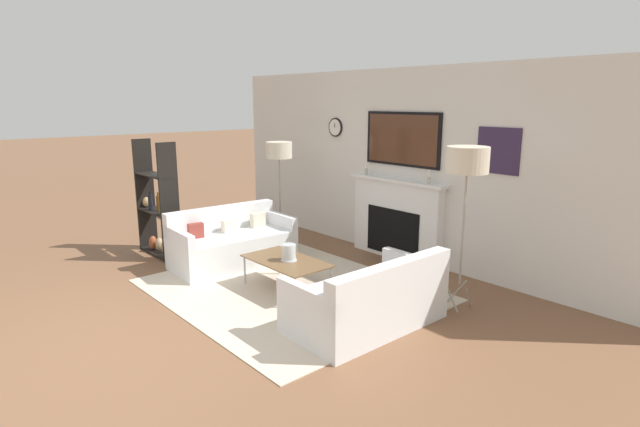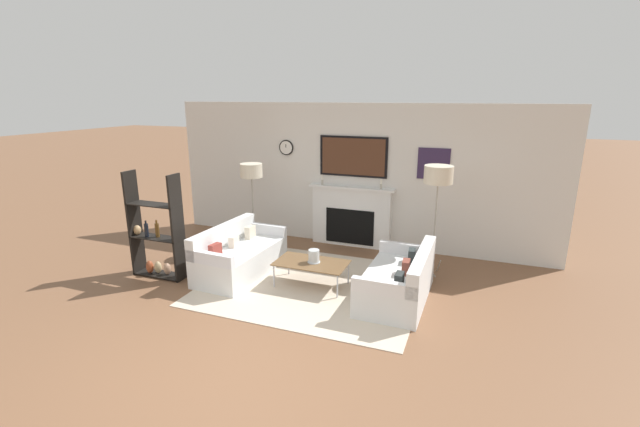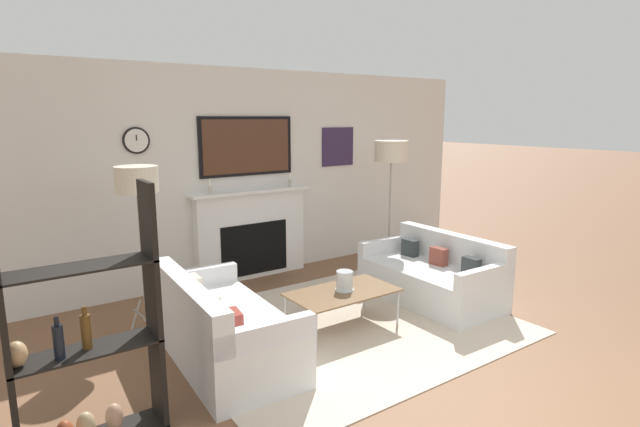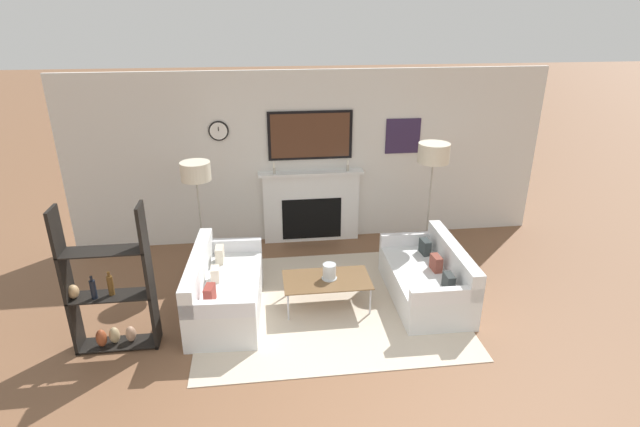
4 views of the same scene
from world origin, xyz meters
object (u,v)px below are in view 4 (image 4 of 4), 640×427
(hurricane_candle, at_px, (329,272))
(floor_lamp_right, at_px, (434,154))
(shelf_unit, at_px, (109,292))
(couch_right, at_px, (428,279))
(floor_lamp_left, at_px, (196,173))
(couch_left, at_px, (223,291))
(coffee_table, at_px, (327,281))

(hurricane_candle, bearing_deg, floor_lamp_right, 34.29)
(floor_lamp_right, bearing_deg, shelf_unit, -158.20)
(couch_right, relative_size, shelf_unit, 0.95)
(shelf_unit, bearing_deg, floor_lamp_left, 63.30)
(couch_right, xyz_separation_m, shelf_unit, (-3.79, -0.54, 0.43))
(couch_left, distance_m, floor_lamp_left, 1.66)
(floor_lamp_left, height_order, shelf_unit, shelf_unit)
(floor_lamp_left, relative_size, shelf_unit, 0.97)
(couch_right, relative_size, floor_lamp_left, 0.98)
(couch_left, bearing_deg, hurricane_candle, -0.52)
(couch_right, distance_m, coffee_table, 1.34)
(couch_right, distance_m, floor_lamp_left, 3.39)
(floor_lamp_right, bearing_deg, floor_lamp_left, -180.00)
(couch_right, bearing_deg, floor_lamp_left, 159.54)
(couch_left, relative_size, floor_lamp_left, 1.03)
(couch_left, bearing_deg, floor_lamp_right, 20.44)
(floor_lamp_right, bearing_deg, coffee_table, -145.90)
(couch_left, xyz_separation_m, shelf_unit, (-1.16, -0.55, 0.41))
(floor_lamp_left, bearing_deg, hurricane_candle, -33.88)
(couch_left, xyz_separation_m, coffee_table, (1.29, -0.03, 0.07))
(floor_lamp_left, bearing_deg, couch_right, -20.46)
(floor_lamp_left, bearing_deg, shelf_unit, -116.70)
(coffee_table, distance_m, floor_lamp_left, 2.27)
(floor_lamp_left, distance_m, shelf_unit, 2.01)
(floor_lamp_left, bearing_deg, coffee_table, -34.80)
(floor_lamp_right, bearing_deg, hurricane_candle, -145.71)
(couch_left, relative_size, shelf_unit, 1.00)
(couch_left, distance_m, hurricane_candle, 1.34)
(hurricane_candle, bearing_deg, couch_left, 179.48)
(shelf_unit, bearing_deg, hurricane_candle, 12.13)
(couch_right, distance_m, shelf_unit, 3.85)
(floor_lamp_right, height_order, shelf_unit, floor_lamp_right)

